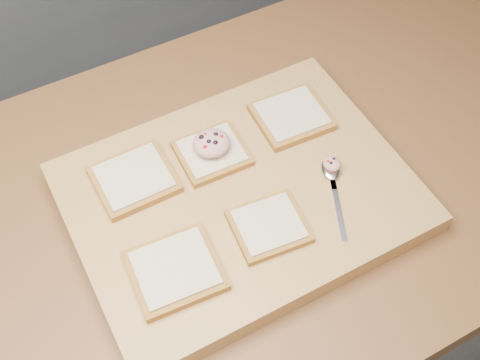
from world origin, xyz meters
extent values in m
cube|color=slate|center=(0.00, 0.00, 0.42)|extent=(1.90, 0.75, 0.84)
cube|color=brown|center=(0.00, 0.00, 0.87)|extent=(2.00, 0.80, 0.06)
cube|color=#B2884C|center=(0.11, -0.03, 0.92)|extent=(0.55, 0.42, 0.04)
cube|color=olive|center=(-0.03, 0.06, 0.95)|extent=(0.13, 0.12, 0.01)
cube|color=beige|center=(-0.03, 0.06, 0.96)|extent=(0.11, 0.10, 0.00)
cube|color=olive|center=(0.10, 0.05, 0.95)|extent=(0.12, 0.11, 0.01)
cube|color=beige|center=(0.10, 0.05, 0.96)|extent=(0.10, 0.09, 0.00)
cube|color=olive|center=(0.27, 0.06, 0.95)|extent=(0.13, 0.12, 0.01)
cube|color=beige|center=(0.27, 0.06, 0.96)|extent=(0.11, 0.10, 0.00)
cube|color=olive|center=(-0.05, -0.12, 0.95)|extent=(0.14, 0.13, 0.01)
cube|color=beige|center=(-0.05, -0.12, 0.96)|extent=(0.12, 0.11, 0.00)
cube|color=olive|center=(0.12, -0.12, 0.95)|extent=(0.12, 0.11, 0.01)
cube|color=beige|center=(0.12, -0.12, 0.96)|extent=(0.11, 0.10, 0.00)
ellipsoid|color=#D8958A|center=(0.11, 0.06, 0.97)|extent=(0.06, 0.06, 0.03)
sphere|color=black|center=(0.12, 0.06, 0.99)|extent=(0.01, 0.01, 0.01)
sphere|color=black|center=(0.09, 0.07, 0.99)|extent=(0.01, 0.01, 0.01)
sphere|color=black|center=(0.11, 0.04, 0.99)|extent=(0.01, 0.01, 0.01)
sphere|color=black|center=(0.10, 0.05, 0.99)|extent=(0.01, 0.01, 0.01)
sphere|color=#A5140C|center=(0.12, 0.05, 0.99)|extent=(0.01, 0.01, 0.01)
sphere|color=#A5140C|center=(0.10, 0.07, 0.99)|extent=(0.01, 0.01, 0.01)
sphere|color=#A5140C|center=(0.09, 0.05, 0.99)|extent=(0.01, 0.01, 0.01)
ellipsoid|color=silver|center=(0.27, -0.07, 0.95)|extent=(0.05, 0.06, 0.01)
cube|color=silver|center=(0.26, -0.09, 0.95)|extent=(0.02, 0.03, 0.00)
cube|color=silver|center=(0.24, -0.14, 0.95)|extent=(0.06, 0.12, 0.00)
ellipsoid|color=#D8958A|center=(0.27, -0.07, 0.96)|extent=(0.03, 0.03, 0.02)
sphere|color=black|center=(0.27, -0.07, 0.97)|extent=(0.01, 0.01, 0.01)
sphere|color=black|center=(0.26, -0.07, 0.97)|extent=(0.01, 0.01, 0.01)
sphere|color=#A5140C|center=(0.26, -0.07, 0.97)|extent=(0.01, 0.01, 0.01)
camera|label=1|loc=(-0.16, -0.53, 1.77)|focal=45.00mm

